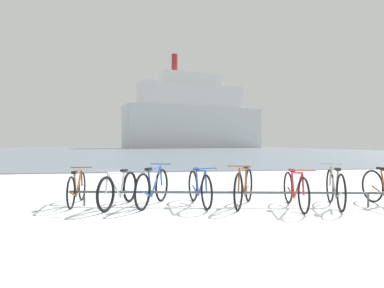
{
  "coord_description": "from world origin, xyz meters",
  "views": [
    {
      "loc": [
        -2.11,
        -4.62,
        1.27
      ],
      "look_at": [
        -0.73,
        4.34,
        1.25
      ],
      "focal_mm": 30.89,
      "sensor_mm": 36.0,
      "label": 1
    }
  ],
  "objects_px": {
    "bicycle_5": "(295,190)",
    "ferry_ship": "(193,117)",
    "bicycle_0": "(77,188)",
    "bicycle_1": "(119,189)",
    "bicycle_4": "(244,187)",
    "bicycle_3": "(199,188)",
    "bicycle_2": "(153,187)",
    "bicycle_6": "(335,188)"
  },
  "relations": [
    {
      "from": "bicycle_4",
      "to": "ferry_ship",
      "type": "relative_size",
      "value": 0.04
    },
    {
      "from": "bicycle_2",
      "to": "bicycle_5",
      "type": "height_order",
      "value": "bicycle_2"
    },
    {
      "from": "bicycle_3",
      "to": "bicycle_6",
      "type": "height_order",
      "value": "bicycle_6"
    },
    {
      "from": "bicycle_1",
      "to": "bicycle_3",
      "type": "distance_m",
      "value": 1.62
    },
    {
      "from": "bicycle_6",
      "to": "ferry_ship",
      "type": "xyz_separation_m",
      "value": [
        10.56,
        85.73,
        8.25
      ]
    },
    {
      "from": "bicycle_1",
      "to": "bicycle_3",
      "type": "height_order",
      "value": "bicycle_3"
    },
    {
      "from": "bicycle_2",
      "to": "bicycle_1",
      "type": "bearing_deg",
      "value": -179.03
    },
    {
      "from": "bicycle_3",
      "to": "bicycle_4",
      "type": "height_order",
      "value": "bicycle_4"
    },
    {
      "from": "bicycle_6",
      "to": "ferry_ship",
      "type": "height_order",
      "value": "ferry_ship"
    },
    {
      "from": "bicycle_6",
      "to": "ferry_ship",
      "type": "bearing_deg",
      "value": 82.98
    },
    {
      "from": "bicycle_5",
      "to": "bicycle_4",
      "type": "bearing_deg",
      "value": 157.76
    },
    {
      "from": "bicycle_1",
      "to": "bicycle_5",
      "type": "xyz_separation_m",
      "value": [
        3.42,
        -0.68,
        0.01
      ]
    },
    {
      "from": "bicycle_3",
      "to": "ferry_ship",
      "type": "bearing_deg",
      "value": 81.18
    },
    {
      "from": "bicycle_6",
      "to": "bicycle_5",
      "type": "bearing_deg",
      "value": -179.28
    },
    {
      "from": "bicycle_2",
      "to": "bicycle_5",
      "type": "xyz_separation_m",
      "value": [
        2.74,
        -0.69,
        -0.02
      ]
    },
    {
      "from": "bicycle_2",
      "to": "bicycle_5",
      "type": "relative_size",
      "value": 0.93
    },
    {
      "from": "bicycle_2",
      "to": "bicycle_6",
      "type": "bearing_deg",
      "value": -10.68
    },
    {
      "from": "bicycle_5",
      "to": "ferry_ship",
      "type": "bearing_deg",
      "value": 82.42
    },
    {
      "from": "bicycle_0",
      "to": "bicycle_1",
      "type": "distance_m",
      "value": 0.96
    },
    {
      "from": "bicycle_3",
      "to": "ferry_ship",
      "type": "distance_m",
      "value": 86.57
    },
    {
      "from": "bicycle_3",
      "to": "bicycle_6",
      "type": "distance_m",
      "value": 2.71
    },
    {
      "from": "bicycle_3",
      "to": "bicycle_6",
      "type": "xyz_separation_m",
      "value": [
        2.65,
        -0.57,
        0.02
      ]
    },
    {
      "from": "bicycle_1",
      "to": "bicycle_5",
      "type": "height_order",
      "value": "bicycle_5"
    },
    {
      "from": "bicycle_0",
      "to": "bicycle_5",
      "type": "bearing_deg",
      "value": -13.98
    },
    {
      "from": "bicycle_2",
      "to": "bicycle_6",
      "type": "relative_size",
      "value": 0.98
    },
    {
      "from": "bicycle_0",
      "to": "bicycle_2",
      "type": "xyz_separation_m",
      "value": [
        1.55,
        -0.38,
        0.03
      ]
    },
    {
      "from": "bicycle_2",
      "to": "bicycle_3",
      "type": "relative_size",
      "value": 0.97
    },
    {
      "from": "bicycle_4",
      "to": "ferry_ship",
      "type": "distance_m",
      "value": 86.64
    },
    {
      "from": "bicycle_0",
      "to": "bicycle_5",
      "type": "xyz_separation_m",
      "value": [
        4.3,
        -1.07,
        0.02
      ]
    },
    {
      "from": "bicycle_0",
      "to": "ferry_ship",
      "type": "bearing_deg",
      "value": 79.49
    },
    {
      "from": "bicycle_0",
      "to": "bicycle_3",
      "type": "distance_m",
      "value": 2.54
    },
    {
      "from": "bicycle_0",
      "to": "bicycle_4",
      "type": "xyz_separation_m",
      "value": [
        3.38,
        -0.69,
        0.04
      ]
    },
    {
      "from": "bicycle_0",
      "to": "bicycle_6",
      "type": "height_order",
      "value": "bicycle_6"
    },
    {
      "from": "bicycle_1",
      "to": "ferry_ship",
      "type": "xyz_separation_m",
      "value": [
        14.83,
        85.06,
        8.28
      ]
    },
    {
      "from": "bicycle_4",
      "to": "bicycle_3",
      "type": "bearing_deg",
      "value": 166.78
    },
    {
      "from": "bicycle_5",
      "to": "ferry_ship",
      "type": "height_order",
      "value": "ferry_ship"
    },
    {
      "from": "bicycle_0",
      "to": "bicycle_6",
      "type": "relative_size",
      "value": 0.99
    },
    {
      "from": "ferry_ship",
      "to": "bicycle_1",
      "type": "bearing_deg",
      "value": -99.89
    },
    {
      "from": "bicycle_1",
      "to": "bicycle_2",
      "type": "height_order",
      "value": "bicycle_2"
    },
    {
      "from": "bicycle_0",
      "to": "bicycle_4",
      "type": "bearing_deg",
      "value": -11.61
    },
    {
      "from": "bicycle_3",
      "to": "bicycle_5",
      "type": "relative_size",
      "value": 0.95
    },
    {
      "from": "bicycle_0",
      "to": "ferry_ship",
      "type": "height_order",
      "value": "ferry_ship"
    }
  ]
}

